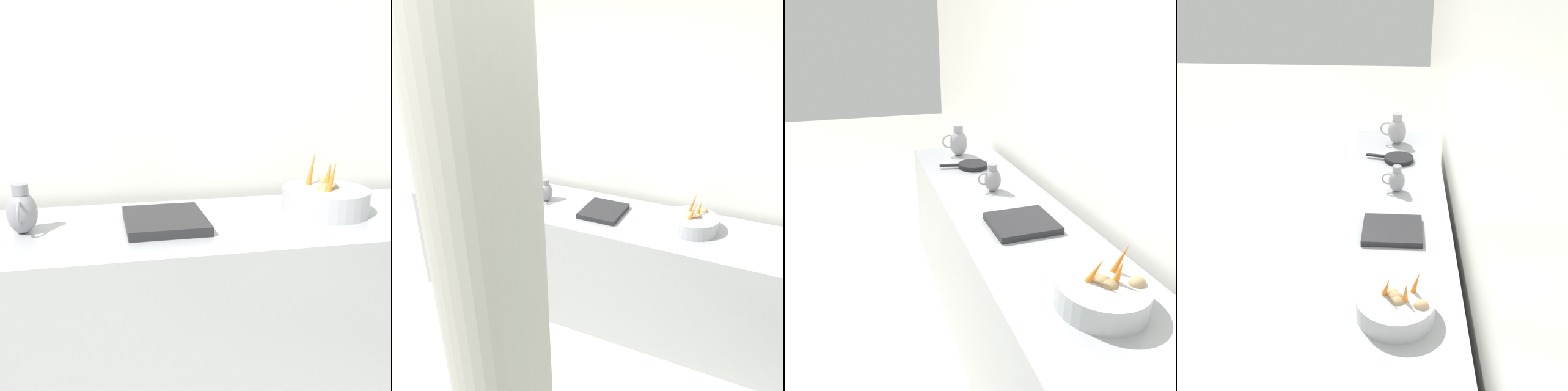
% 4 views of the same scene
% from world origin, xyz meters
% --- Properties ---
extents(prep_counter, '(0.68, 3.32, 0.91)m').
position_xyz_m(prep_counter, '(-1.50, 0.09, 0.45)').
color(prep_counter, '#9EA0A5').
rests_on(prep_counter, ground_plane).
extents(vegetable_colander, '(0.35, 0.35, 0.24)m').
position_xyz_m(vegetable_colander, '(-1.53, 0.73, 0.96)').
color(vegetable_colander, '#ADAFB5').
rests_on(vegetable_colander, prep_counter).
extents(metal_pitcher_tall, '(0.21, 0.15, 0.25)m').
position_xyz_m(metal_pitcher_tall, '(-1.50, -1.30, 1.02)').
color(metal_pitcher_tall, '#939399').
rests_on(metal_pitcher_tall, prep_counter).
extents(metal_pitcher_short, '(0.15, 0.11, 0.18)m').
position_xyz_m(metal_pitcher_short, '(-1.51, -0.45, 0.99)').
color(metal_pitcher_short, gray).
rests_on(metal_pitcher_short, prep_counter).
extents(counter_sink_basin, '(0.34, 0.30, 0.04)m').
position_xyz_m(counter_sink_basin, '(-1.50, 0.06, 0.93)').
color(counter_sink_basin, '#232326').
rests_on(counter_sink_basin, prep_counter).
extents(skillet_on_counter, '(0.36, 0.22, 0.03)m').
position_xyz_m(skillet_on_counter, '(-1.52, -0.94, 0.93)').
color(skillet_on_counter, black).
rests_on(skillet_on_counter, prep_counter).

